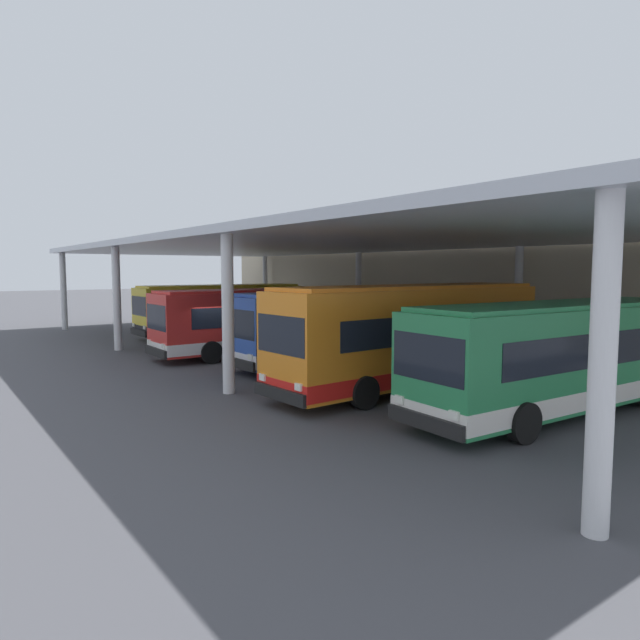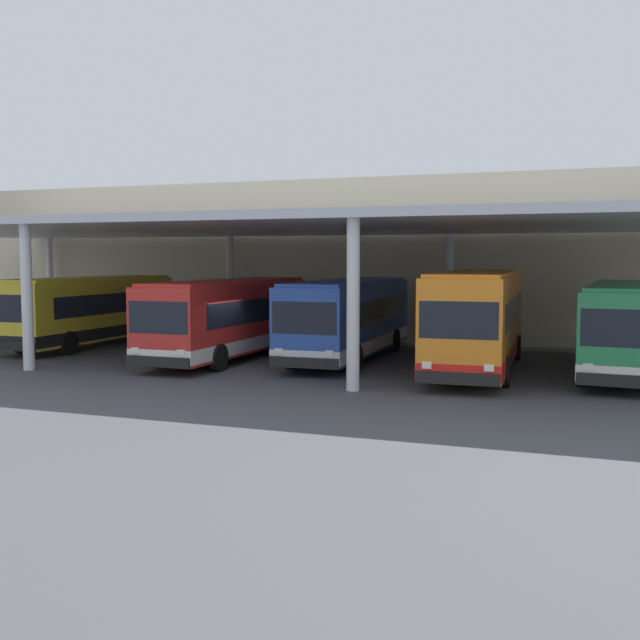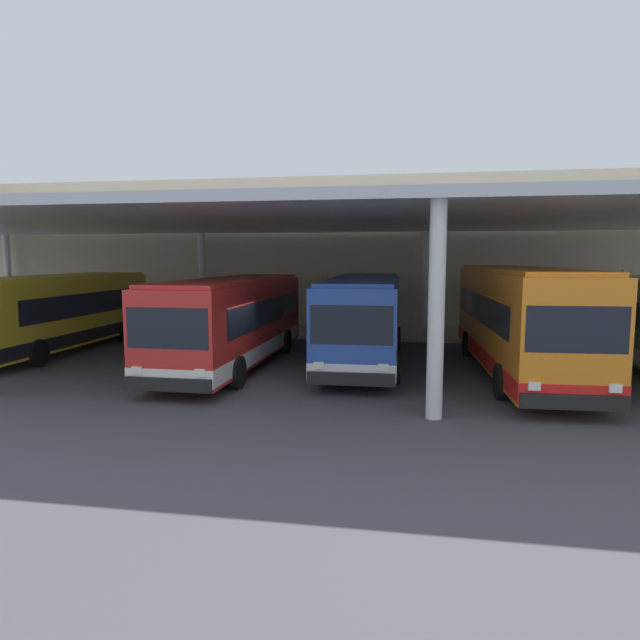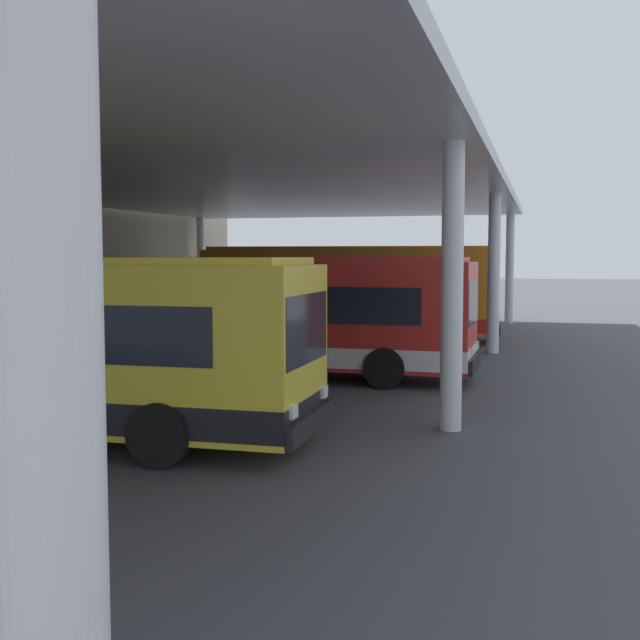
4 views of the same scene
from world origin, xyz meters
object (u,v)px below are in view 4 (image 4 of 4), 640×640
(bus_second_bay, at_px, (275,314))
(bus_departing, at_px, (358,291))
(bus_middle_bay, at_px, (276,304))
(banner_sign, at_px, (220,282))
(bus_nearest_bay, at_px, (21,344))
(bus_far_bay, at_px, (349,292))

(bus_second_bay, bearing_deg, bus_departing, 4.38)
(bus_middle_bay, xyz_separation_m, banner_sign, (11.15, 6.68, 0.32))
(bus_second_bay, bearing_deg, bus_nearest_bay, 166.92)
(bus_far_bay, relative_size, banner_sign, 3.57)
(bus_middle_bay, relative_size, bus_departing, 0.99)
(bus_middle_bay, bearing_deg, bus_second_bay, -161.84)
(bus_departing, relative_size, banner_sign, 3.33)
(bus_nearest_bay, bearing_deg, bus_middle_bay, -1.81)
(bus_nearest_bay, distance_m, bus_departing, 22.98)
(bus_far_bay, relative_size, bus_departing, 1.07)
(bus_departing, distance_m, banner_sign, 7.09)
(bus_departing, xyz_separation_m, banner_sign, (0.87, 7.03, 0.32))
(bus_nearest_bay, relative_size, bus_second_bay, 1.00)
(bus_second_bay, distance_m, bus_middle_bay, 4.79)
(bus_departing, bearing_deg, bus_second_bay, -175.62)
(bus_second_bay, bearing_deg, bus_far_bay, 2.03)
(bus_far_bay, bearing_deg, bus_departing, 8.95)
(bus_departing, bearing_deg, bus_nearest_bay, 178.11)
(bus_second_bay, xyz_separation_m, bus_middle_bay, (4.55, 1.49, 0.00))
(bus_nearest_bay, relative_size, bus_departing, 0.99)
(bus_departing, bearing_deg, bus_middle_bay, 178.01)
(bus_nearest_bay, bearing_deg, bus_departing, -1.89)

